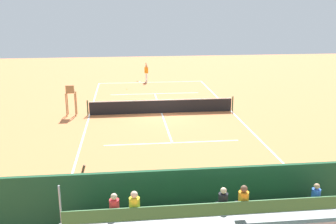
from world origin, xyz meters
The scene contains 12 objects.
ground_plane centered at (0.00, 0.00, 0.00)m, with size 60.00×60.00×0.00m, color #D17542.
court_line_markings centered at (0.00, -0.04, 0.00)m, with size 10.10×22.20×0.01m.
tennis_net centered at (0.00, 0.00, 0.50)m, with size 10.30×0.10×1.07m.
backdrop_wall centered at (0.00, 14.00, 1.00)m, with size 18.00×0.16×2.00m, color #1E4C2D.
bleacher_stand centered at (0.00, 15.37, 0.93)m, with size 9.06×2.40×2.48m.
umpire_chair centered at (6.20, -0.11, 1.31)m, with size 0.67×0.67×2.14m.
courtside_bench centered at (-1.69, 13.27, 0.56)m, with size 1.80×0.40×0.93m.
equipment_bag centered at (-0.28, 13.40, 0.18)m, with size 0.90×0.36×0.36m, color black.
tennis_player centered at (0.39, -11.41, 1.02)m, with size 0.38×0.54×1.93m.
tennis_racket centered at (1.09, -11.41, 0.01)m, with size 0.49×0.53×0.03m.
tennis_ball_near centered at (2.35, -8.03, 0.03)m, with size 0.07×0.07×0.07m, color #CCDB33.
line_judge centered at (4.05, 13.30, 1.02)m, with size 0.42×0.55×1.93m.
Camera 1 is at (2.49, 25.99, 7.46)m, focal length 41.28 mm.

